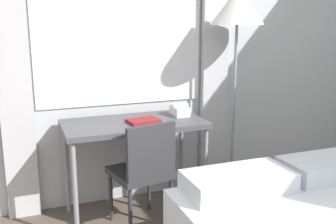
{
  "coord_description": "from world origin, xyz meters",
  "views": [
    {
      "loc": [
        -0.96,
        -0.09,
        1.52
      ],
      "look_at": [
        -0.02,
        2.35,
        0.93
      ],
      "focal_mm": 42.0,
      "sensor_mm": 36.0,
      "label": 1
    }
  ],
  "objects": [
    {
      "name": "standing_lamp",
      "position": [
        0.74,
        2.77,
        1.59
      ],
      "size": [
        0.44,
        0.44,
        1.8
      ],
      "color": "#4C4C51",
      "rests_on": "ground_plane"
    },
    {
      "name": "desk_chair",
      "position": [
        -0.15,
        2.52,
        0.48
      ],
      "size": [
        0.47,
        0.47,
        0.83
      ],
      "rotation": [
        0.0,
        0.0,
        0.19
      ],
      "color": "#333338",
      "rests_on": "ground_plane"
    },
    {
      "name": "book",
      "position": [
        -0.09,
        2.7,
        0.79
      ],
      "size": [
        0.26,
        0.2,
        0.02
      ],
      "rotation": [
        0.0,
        0.0,
        0.13
      ],
      "color": "maroon",
      "rests_on": "desk"
    },
    {
      "name": "wall_back_with_window",
      "position": [
        -0.02,
        3.11,
        1.35
      ],
      "size": [
        5.38,
        0.13,
        2.7
      ],
      "color": "silver",
      "rests_on": "ground_plane"
    },
    {
      "name": "desk",
      "position": [
        -0.15,
        2.75,
        0.7
      ],
      "size": [
        1.08,
        0.56,
        0.78
      ],
      "color": "#4C4C51",
      "rests_on": "ground_plane"
    },
    {
      "name": "telephone",
      "position": [
        0.26,
        2.81,
        0.82
      ],
      "size": [
        0.13,
        0.18,
        0.1
      ],
      "color": "white",
      "rests_on": "desk"
    }
  ]
}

